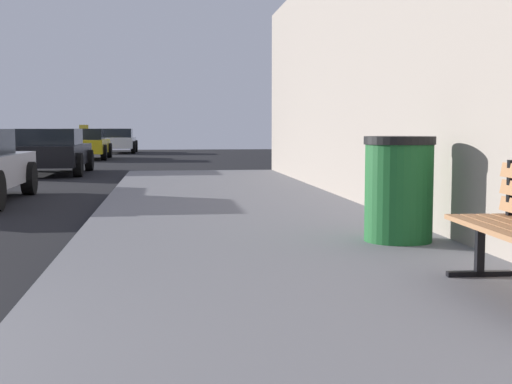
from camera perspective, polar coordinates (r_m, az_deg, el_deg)
trash_bin at (r=7.15m, az=11.52°, el=0.27°), size 0.71×0.71×1.05m
car_black at (r=20.53m, az=-16.30°, el=3.21°), size 2.00×4.33×1.27m
car_yellow at (r=30.17m, az=-13.75°, el=3.84°), size 2.00×4.17×1.43m
car_white at (r=37.58m, az=-11.18°, el=4.12°), size 1.94×4.37×1.27m
car_red at (r=47.41m, az=-11.50°, el=4.32°), size 2.02×4.49×1.27m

